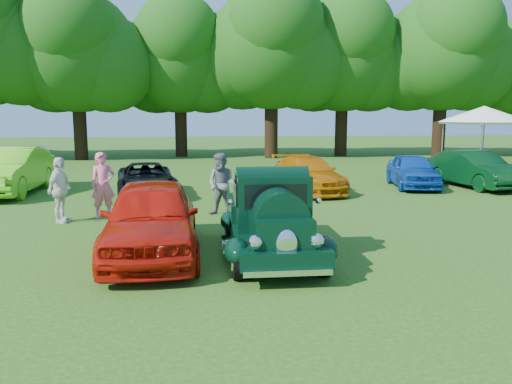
{
  "coord_description": "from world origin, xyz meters",
  "views": [
    {
      "loc": [
        -1.26,
        -10.28,
        2.84
      ],
      "look_at": [
        -0.05,
        1.03,
        1.1
      ],
      "focal_mm": 35.0,
      "sensor_mm": 36.0,
      "label": 1
    }
  ],
  "objects": [
    {
      "name": "tree_line",
      "position": [
        -0.79,
        23.77,
        7.07
      ],
      "size": [
        63.4,
        10.56,
        12.19
      ],
      "color": "black",
      "rests_on": "ground"
    },
    {
      "name": "ground",
      "position": [
        0.0,
        0.0,
        0.0
      ],
      "size": [
        120.0,
        120.0,
        0.0
      ],
      "primitive_type": "plane",
      "color": "#284911",
      "rests_on": "ground"
    },
    {
      "name": "back_car_green",
      "position": [
        9.52,
        8.5,
        0.73
      ],
      "size": [
        2.15,
        4.6,
        1.46
      ],
      "primitive_type": "imported",
      "rotation": [
        0.0,
        0.0,
        0.14
      ],
      "color": "black",
      "rests_on": "ground"
    },
    {
      "name": "spectator_white",
      "position": [
        -5.06,
        3.32,
        0.88
      ],
      "size": [
        0.67,
        1.11,
        1.77
      ],
      "primitive_type": "imported",
      "rotation": [
        0.0,
        0.0,
        1.32
      ],
      "color": "silver",
      "rests_on": "ground"
    },
    {
      "name": "back_car_lime",
      "position": [
        -8.25,
        8.67,
        0.85
      ],
      "size": [
        1.87,
        5.19,
        1.7
      ],
      "primitive_type": "imported",
      "rotation": [
        0.0,
        0.0,
        0.01
      ],
      "color": "#64D21C",
      "rests_on": "ground"
    },
    {
      "name": "hero_pickup",
      "position": [
        0.09,
        -0.42,
        0.73
      ],
      "size": [
        2.02,
        4.34,
        1.69
      ],
      "color": "black",
      "rests_on": "ground"
    },
    {
      "name": "spectator_grey",
      "position": [
        -0.73,
        3.83,
        0.9
      ],
      "size": [
        1.1,
        1.02,
        1.8
      ],
      "primitive_type": "imported",
      "rotation": [
        0.0,
        0.0,
        -0.52
      ],
      "color": "slate",
      "rests_on": "ground"
    },
    {
      "name": "red_convertible",
      "position": [
        -2.31,
        -0.18,
        0.78
      ],
      "size": [
        2.04,
        4.66,
        1.56
      ],
      "primitive_type": "imported",
      "rotation": [
        0.0,
        0.0,
        0.04
      ],
      "color": "#AF1207",
      "rests_on": "ground"
    },
    {
      "name": "back_car_orange",
      "position": [
        2.68,
        8.09,
        0.66
      ],
      "size": [
        2.45,
        4.74,
        1.31
      ],
      "primitive_type": "imported",
      "rotation": [
        0.0,
        0.0,
        0.14
      ],
      "color": "#BA6406",
      "rests_on": "ground"
    },
    {
      "name": "back_car_blue",
      "position": [
        7.09,
        8.78,
        0.67
      ],
      "size": [
        2.28,
        4.18,
        1.35
      ],
      "primitive_type": "imported",
      "rotation": [
        0.0,
        0.0,
        -0.18
      ],
      "color": "#0D3A98",
      "rests_on": "ground"
    },
    {
      "name": "back_car_black",
      "position": [
        -3.27,
        7.58,
        0.59
      ],
      "size": [
        2.61,
        4.52,
        1.19
      ],
      "primitive_type": "imported",
      "rotation": [
        0.0,
        0.0,
        0.16
      ],
      "color": "black",
      "rests_on": "ground"
    },
    {
      "name": "spectator_pink",
      "position": [
        -4.04,
        3.91,
        0.92
      ],
      "size": [
        0.8,
        0.68,
        1.84
      ],
      "primitive_type": "imported",
      "rotation": [
        0.0,
        0.0,
        0.44
      ],
      "color": "#EC6186",
      "rests_on": "ground"
    },
    {
      "name": "canopy_tent",
      "position": [
        13.11,
        14.17,
        2.9
      ],
      "size": [
        5.34,
        5.34,
        3.34
      ],
      "rotation": [
        0.0,
        0.0,
        0.23
      ],
      "color": "white",
      "rests_on": "ground"
    }
  ]
}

